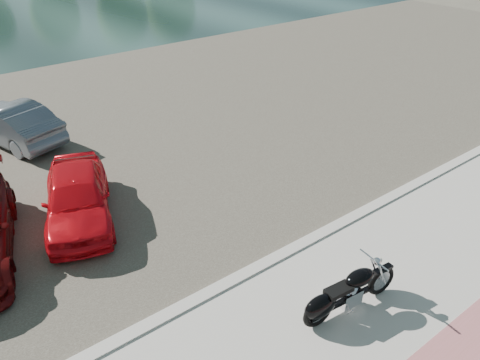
# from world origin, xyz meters

# --- Properties ---
(ground) EXTENTS (200.00, 200.00, 0.00)m
(ground) POSITION_xyz_m (0.00, 0.00, 0.00)
(ground) COLOR #595447
(ground) RESTS_ON ground
(promenade) EXTENTS (60.00, 6.00, 0.10)m
(promenade) POSITION_xyz_m (0.00, -1.00, 0.05)
(promenade) COLOR #BBB7B0
(promenade) RESTS_ON ground
(kerb) EXTENTS (60.00, 0.30, 0.14)m
(kerb) POSITION_xyz_m (0.00, 2.00, 0.07)
(kerb) COLOR #BBB7B0
(kerb) RESTS_ON ground
(parking_lot) EXTENTS (60.00, 18.00, 0.04)m
(parking_lot) POSITION_xyz_m (0.00, 11.00, 0.02)
(parking_lot) COLOR #413C34
(parking_lot) RESTS_ON ground
(motorcycle) EXTENTS (2.33, 0.75, 1.05)m
(motorcycle) POSITION_xyz_m (-0.62, -0.01, 0.56)
(motorcycle) COLOR black
(motorcycle) RESTS_ON promenade
(car_4) EXTENTS (2.81, 4.23, 1.34)m
(car_4) POSITION_xyz_m (-3.48, 6.29, 0.71)
(car_4) COLOR red
(car_4) RESTS_ON parking_lot
(car_9) EXTENTS (2.63, 4.42, 1.38)m
(car_9) POSITION_xyz_m (-3.57, 12.06, 0.73)
(car_9) COLOR slate
(car_9) RESTS_ON parking_lot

